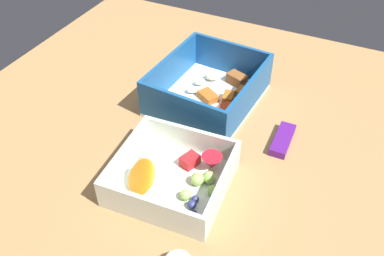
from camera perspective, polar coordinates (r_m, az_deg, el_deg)
name	(u,v)px	position (r cm, az deg, el deg)	size (l,w,h in cm)	color
table_surface	(188,146)	(63.35, -0.54, -2.52)	(80.00, 80.00, 2.00)	#9E7547
pasta_container	(209,91)	(69.05, 2.41, 5.19)	(19.14, 16.57, 6.74)	white
fruit_bowl	(173,176)	(55.68, -2.63, -6.64)	(14.96, 15.51, 5.33)	silver
candy_bar	(283,140)	(63.53, 12.45, -1.60)	(7.00, 2.40, 1.20)	#51197A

